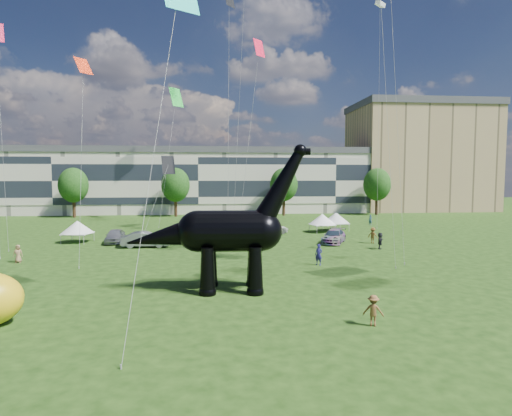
{
  "coord_description": "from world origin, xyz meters",
  "views": [
    {
      "loc": [
        -4.65,
        -26.06,
        7.68
      ],
      "look_at": [
        -1.45,
        8.0,
        5.0
      ],
      "focal_mm": 30.0,
      "sensor_mm": 36.0,
      "label": 1
    }
  ],
  "objects": [
    {
      "name": "car_dark",
      "position": [
        8.52,
        20.46,
        0.75
      ],
      "size": [
        4.19,
        5.55,
        1.5
      ],
      "primitive_type": "imported",
      "rotation": [
        0.0,
        0.0,
        -0.47
      ],
      "color": "#595960",
      "rests_on": "ground"
    },
    {
      "name": "car_white",
      "position": [
        2.07,
        28.7,
        0.75
      ],
      "size": [
        5.82,
        3.71,
        1.49
      ],
      "primitive_type": "imported",
      "rotation": [
        0.0,
        0.0,
        1.81
      ],
      "color": "silver",
      "rests_on": "ground"
    },
    {
      "name": "ground",
      "position": [
        0.0,
        0.0,
        0.0
      ],
      "size": [
        220.0,
        220.0,
        0.0
      ],
      "primitive_type": "plane",
      "color": "#16330C",
      "rests_on": "ground"
    },
    {
      "name": "visitors",
      "position": [
        -1.32,
        16.82,
        0.86
      ],
      "size": [
        51.45,
        43.04,
        1.89
      ],
      "color": "black",
      "rests_on": "ground"
    },
    {
      "name": "gazebo_left",
      "position": [
        -20.32,
        23.69,
        1.74
      ],
      "size": [
        4.03,
        4.03,
        2.48
      ],
      "rotation": [
        0.0,
        0.0,
        -0.15
      ],
      "color": "white",
      "rests_on": "ground"
    },
    {
      "name": "car_grey",
      "position": [
        -12.08,
        19.65,
        0.83
      ],
      "size": [
        5.09,
        1.91,
        1.66
      ],
      "primitive_type": "imported",
      "rotation": [
        0.0,
        0.0,
        1.6
      ],
      "color": "gray",
      "rests_on": "ground"
    },
    {
      "name": "tree_mid_left",
      "position": [
        -12.0,
        53.0,
        6.29
      ],
      "size": [
        5.2,
        5.2,
        9.44
      ],
      "color": "#382314",
      "rests_on": "ground"
    },
    {
      "name": "terrace_row",
      "position": [
        -8.0,
        62.0,
        6.0
      ],
      "size": [
        78.0,
        11.0,
        12.0
      ],
      "primitive_type": "cube",
      "color": "beige",
      "rests_on": "ground"
    },
    {
      "name": "tree_mid_right",
      "position": [
        8.0,
        53.0,
        6.29
      ],
      "size": [
        5.2,
        5.2,
        9.44
      ],
      "color": "#382314",
      "rests_on": "ground"
    },
    {
      "name": "dinosaur_sculpture",
      "position": [
        -4.17,
        2.01,
        3.79
      ],
      "size": [
        12.28,
        3.52,
        10.04
      ],
      "rotation": [
        0.0,
        0.0,
        -0.06
      ],
      "color": "black",
      "rests_on": "ground"
    },
    {
      "name": "gazebo_near",
      "position": [
        9.46,
        29.52,
        1.73
      ],
      "size": [
        4.06,
        4.06,
        2.46
      ],
      "rotation": [
        0.0,
        0.0,
        0.16
      ],
      "color": "white",
      "rests_on": "ground"
    },
    {
      "name": "gazebo_far",
      "position": [
        11.71,
        30.87,
        1.76
      ],
      "size": [
        4.15,
        4.15,
        2.5
      ],
      "rotation": [
        0.0,
        0.0,
        0.17
      ],
      "color": "silver",
      "rests_on": "ground"
    },
    {
      "name": "tree_far_right",
      "position": [
        26.0,
        53.0,
        6.29
      ],
      "size": [
        5.2,
        5.2,
        9.44
      ],
      "color": "#382314",
      "rests_on": "ground"
    },
    {
      "name": "car_silver",
      "position": [
        -15.99,
        22.89,
        0.79
      ],
      "size": [
        2.19,
        4.76,
        1.58
      ],
      "primitive_type": "imported",
      "rotation": [
        0.0,
        0.0,
        0.07
      ],
      "color": "#ADAEB2",
      "rests_on": "ground"
    },
    {
      "name": "apartment_block",
      "position": [
        40.0,
        65.0,
        11.0
      ],
      "size": [
        28.0,
        18.0,
        22.0
      ],
      "primitive_type": "cube",
      "color": "tan",
      "rests_on": "ground"
    },
    {
      "name": "tree_far_left",
      "position": [
        -30.0,
        53.0,
        6.29
      ],
      "size": [
        5.2,
        5.2,
        9.44
      ],
      "color": "#382314",
      "rests_on": "ground"
    }
  ]
}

